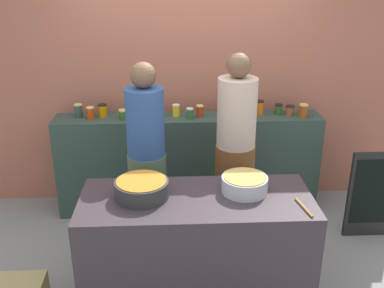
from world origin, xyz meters
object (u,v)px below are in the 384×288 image
Objects in this scene: preserve_jar_6 at (176,110)px; cook_with_tongs at (147,170)px; preserve_jar_4 at (144,110)px; preserve_jar_5 at (158,111)px; preserve_jar_7 at (190,113)px; preserve_jar_8 at (200,111)px; cook_in_cap at (235,162)px; preserve_jar_12 at (278,109)px; preserve_jar_13 at (290,110)px; preserve_jar_0 at (79,111)px; preserve_jar_1 at (90,113)px; preserve_jar_10 at (251,113)px; preserve_jar_2 at (103,110)px; cooking_pot_center at (244,184)px; preserve_jar_9 at (225,107)px; preserve_jar_14 at (303,111)px; preserve_jar_3 at (123,114)px; cooking_pot_left at (142,189)px; chalkboard_sign at (372,195)px; wooden_spoon at (304,207)px; preserve_jar_11 at (260,108)px.

cook_with_tongs reaches higher than preserve_jar_6.
preserve_jar_4 is 0.91× the size of preserve_jar_5.
preserve_jar_4 and preserve_jar_7 have the same top height.
cook_in_cap is at bearing -66.86° from preserve_jar_8.
preserve_jar_12 reaches higher than preserve_jar_13.
preserve_jar_13 is (2.13, -0.03, -0.02)m from preserve_jar_0.
preserve_jar_10 is at bearing -1.13° from preserve_jar_1.
cook_in_cap is at bearing -24.64° from preserve_jar_0.
cooking_pot_center is at bearing -48.29° from preserve_jar_2.
cook_in_cap is (0.51, -0.66, -0.28)m from preserve_jar_6.
preserve_jar_4 is 0.92× the size of preserve_jar_8.
preserve_jar_4 is at bearing 173.28° from preserve_jar_8.
preserve_jar_2 is at bearing 177.44° from preserve_jar_8.
cook_with_tongs is (-0.77, -0.79, -0.31)m from preserve_jar_9.
preserve_jar_1 is at bearing -147.92° from preserve_jar_2.
preserve_jar_9 is at bearing 170.12° from preserve_jar_14.
preserve_jar_4 is 1.08m from preserve_jar_10.
preserve_jar_3 is at bearing -10.85° from preserve_jar_0.
preserve_jar_12 is 0.32× the size of cooking_pot_center.
cook_in_cap is at bearing -29.90° from preserve_jar_3.
preserve_jar_1 is 2.12m from preserve_jar_14.
preserve_jar_7 is at bearing -147.86° from preserve_jar_8.
cook_with_tongs is (-1.54, -0.66, -0.31)m from preserve_jar_14.
preserve_jar_14 is at bearing 23.17° from cook_with_tongs.
preserve_jar_7 is at bearing 72.66° from cooking_pot_left.
preserve_jar_0 reaches higher than chalkboard_sign.
preserve_jar_6 is 0.16m from preserve_jar_7.
preserve_jar_7 is 0.06× the size of cook_with_tongs.
preserve_jar_2 is 0.74m from preserve_jar_6.
preserve_jar_7 reaches higher than wooden_spoon.
preserve_jar_6 is at bearing 174.08° from preserve_jar_10.
preserve_jar_8 is 1.84m from chalkboard_sign.
preserve_jar_14 is 2.02m from cooking_pot_left.
cooking_pot_center is at bearing -90.84° from preserve_jar_9.
preserve_jar_4 reaches higher than preserve_jar_3.
preserve_jar_12 is at bearing 30.07° from cook_with_tongs.
preserve_jar_12 is at bearing 67.63° from cooking_pot_center.
cooking_pot_left is at bearing -87.89° from preserve_jar_4.
preserve_jar_0 is 2.46m from wooden_spoon.
preserve_jar_5 is 0.80× the size of preserve_jar_11.
cooking_pot_left is 1.54× the size of wooden_spoon.
preserve_jar_2 is 0.51× the size of wooden_spoon.
preserve_jar_5 is 1.00× the size of preserve_jar_8.
preserve_jar_8 is at bearing -6.72° from preserve_jar_4.
preserve_jar_5 is at bearing 86.52° from cooking_pot_left.
preserve_jar_14 is (1.79, -0.02, 0.02)m from preserve_jar_3.
preserve_jar_0 is 0.24m from preserve_jar_2.
wooden_spoon is (1.18, -1.66, -0.20)m from preserve_jar_4.
preserve_jar_6 reaches higher than cooking_pot_left.
preserve_jar_11 is at bearing 3.39° from preserve_jar_3.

